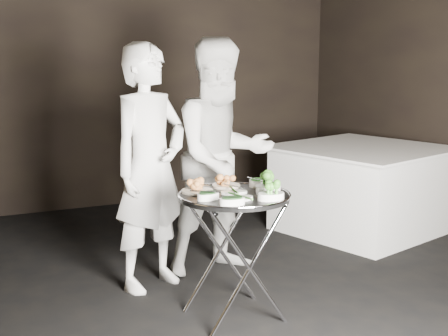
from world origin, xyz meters
name	(u,v)px	position (x,y,z in m)	size (l,w,h in m)	color
wall_back	(82,70)	(0.00, 3.52, 1.50)	(6.00, 0.05, 3.00)	black
tray_stand	(234,250)	(0.16, 0.20, 0.45)	(0.54, 0.46, 0.79)	silver
serving_tray	(234,196)	(0.16, 0.20, 0.80)	(0.71, 0.71, 0.04)	black
potato_plate_a	(197,187)	(-0.03, 0.35, 0.84)	(0.20, 0.20, 0.07)	beige
potato_plate_b	(226,183)	(0.21, 0.42, 0.84)	(0.18, 0.18, 0.07)	beige
greens_bowl	(258,182)	(0.40, 0.34, 0.84)	(0.12, 0.12, 0.07)	silver
asparagus_plate_a	(234,191)	(0.16, 0.22, 0.82)	(0.19, 0.13, 0.03)	silver
asparagus_plate_b	(240,197)	(0.12, 0.05, 0.82)	(0.20, 0.13, 0.04)	silver
spinach_bowl_a	(208,195)	(-0.05, 0.14, 0.84)	(0.17, 0.13, 0.06)	silver
spinach_bowl_b	(232,200)	(0.02, -0.04, 0.84)	(0.16, 0.12, 0.06)	silver
broccoli_bowl_a	(268,187)	(0.37, 0.16, 0.84)	(0.23, 0.20, 0.08)	silver
broccoli_bowl_b	(271,195)	(0.29, -0.02, 0.84)	(0.17, 0.12, 0.07)	silver
serving_utensils	(232,184)	(0.17, 0.27, 0.86)	(0.58, 0.42, 0.01)	silver
waiter_left	(150,168)	(-0.13, 0.96, 0.88)	(0.64, 0.42, 1.75)	silver
waiter_right	(222,157)	(0.47, 1.03, 0.90)	(0.87, 0.68, 1.79)	silver
dining_table	(361,189)	(2.14, 1.46, 0.41)	(1.42, 1.42, 0.81)	white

